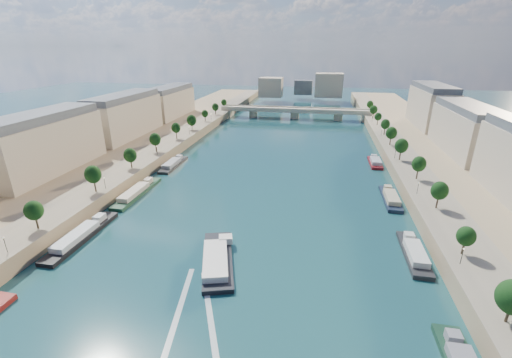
% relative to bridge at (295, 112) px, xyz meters
% --- Properties ---
extents(ground, '(700.00, 700.00, 0.00)m').
position_rel_bridge_xyz_m(ground, '(0.00, -131.38, -5.08)').
color(ground, '#0C2C35').
rests_on(ground, ground).
extents(quay_left, '(44.00, 520.00, 5.00)m').
position_rel_bridge_xyz_m(quay_left, '(-72.00, -131.38, -2.58)').
color(quay_left, '#9E8460').
rests_on(quay_left, ground).
extents(quay_right, '(44.00, 520.00, 5.00)m').
position_rel_bridge_xyz_m(quay_right, '(72.00, -131.38, -2.58)').
color(quay_right, '#9E8460').
rests_on(quay_right, ground).
extents(pave_left, '(14.00, 520.00, 0.10)m').
position_rel_bridge_xyz_m(pave_left, '(-57.00, -131.38, -0.03)').
color(pave_left, gray).
rests_on(pave_left, quay_left).
extents(pave_right, '(14.00, 520.00, 0.10)m').
position_rel_bridge_xyz_m(pave_right, '(57.00, -131.38, -0.03)').
color(pave_right, gray).
rests_on(pave_right, quay_right).
extents(trees_left, '(4.80, 268.80, 8.26)m').
position_rel_bridge_xyz_m(trees_left, '(-55.00, -129.38, 5.39)').
color(trees_left, '#382B1E').
rests_on(trees_left, ground).
extents(trees_right, '(4.80, 268.80, 8.26)m').
position_rel_bridge_xyz_m(trees_right, '(55.00, -121.38, 5.39)').
color(trees_right, '#382B1E').
rests_on(trees_right, ground).
extents(lamps_left, '(0.36, 200.36, 4.28)m').
position_rel_bridge_xyz_m(lamps_left, '(-52.50, -141.38, 2.70)').
color(lamps_left, black).
rests_on(lamps_left, ground).
extents(lamps_right, '(0.36, 200.36, 4.28)m').
position_rel_bridge_xyz_m(lamps_right, '(52.50, -126.38, 2.70)').
color(lamps_right, black).
rests_on(lamps_right, ground).
extents(buildings_left, '(16.00, 226.00, 23.20)m').
position_rel_bridge_xyz_m(buildings_left, '(-85.00, -119.38, 11.37)').
color(buildings_left, '#BCAC91').
rests_on(buildings_left, ground).
extents(buildings_right, '(16.00, 226.00, 23.20)m').
position_rel_bridge_xyz_m(buildings_right, '(85.00, -119.38, 11.37)').
color(buildings_right, '#BCAC91').
rests_on(buildings_right, ground).
extents(skyline, '(79.00, 42.00, 22.00)m').
position_rel_bridge_xyz_m(skyline, '(3.19, 88.14, 9.57)').
color(skyline, '#BCAC91').
rests_on(skyline, ground).
extents(bridge, '(112.00, 12.00, 8.15)m').
position_rel_bridge_xyz_m(bridge, '(0.00, 0.00, 0.00)').
color(bridge, '#C1B79E').
rests_on(bridge, ground).
extents(tour_barge, '(14.14, 26.17, 3.60)m').
position_rel_bridge_xyz_m(tour_barge, '(-4.07, -189.02, -4.18)').
color(tour_barge, black).
rests_on(tour_barge, ground).
extents(wake, '(14.98, 25.83, 0.04)m').
position_rel_bridge_xyz_m(wake, '(-4.07, -205.69, -5.06)').
color(wake, silver).
rests_on(wake, ground).
extents(moored_barges_left, '(5.00, 155.06, 3.60)m').
position_rel_bridge_xyz_m(moored_barges_left, '(-45.50, -183.97, -4.24)').
color(moored_barges_left, '#1A1A39').
rests_on(moored_barges_left, ground).
extents(moored_barges_right, '(5.00, 166.38, 3.60)m').
position_rel_bridge_xyz_m(moored_barges_right, '(45.50, -178.75, -4.24)').
color(moored_barges_right, black).
rests_on(moored_barges_right, ground).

